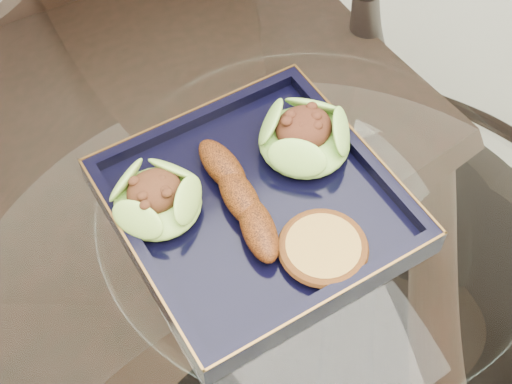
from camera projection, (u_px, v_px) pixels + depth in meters
dining_table at (305, 309)px, 0.86m from camera, size 1.13×1.13×0.77m
dining_chair at (206, 107)px, 1.15m from camera, size 0.44×0.44×0.94m
navy_plate at (256, 209)px, 0.73m from camera, size 0.27×0.27×0.02m
lettuce_wrap_left at (157, 200)px, 0.71m from camera, size 0.11×0.11×0.03m
lettuce_wrap_right at (305, 138)px, 0.75m from camera, size 0.13×0.13×0.04m
roasted_plantain at (240, 197)px, 0.71m from camera, size 0.05×0.16×0.03m
crumb_patty at (323, 249)px, 0.69m from camera, size 0.10×0.10×0.01m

